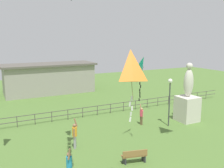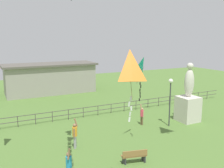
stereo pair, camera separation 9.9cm
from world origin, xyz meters
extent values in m
cube|color=beige|center=(8.51, 8.89, 1.10)|extent=(1.68, 1.68, 2.20)
ellipsoid|color=beige|center=(8.51, 8.89, 3.43)|extent=(0.90, 0.76, 2.44)
sphere|color=beige|center=(8.51, 8.89, 4.90)|extent=(0.56, 0.56, 0.56)
cylinder|color=#38383D|center=(6.20, 8.57, 1.84)|extent=(0.10, 0.10, 3.68)
sphere|color=white|center=(6.20, 8.57, 3.83)|extent=(0.36, 0.36, 0.36)
cube|color=olive|center=(0.26, 4.53, 0.45)|extent=(1.55, 0.74, 0.06)
cube|color=olive|center=(0.22, 4.36, 0.67)|extent=(1.47, 0.41, 0.36)
cube|color=#333338|center=(-0.32, 4.67, 0.23)|extent=(0.08, 0.36, 0.45)
cube|color=#333338|center=(0.85, 4.39, 0.23)|extent=(0.08, 0.36, 0.45)
cylinder|color=brown|center=(4.32, 9.92, 0.38)|extent=(0.13, 0.13, 0.76)
cylinder|color=brown|center=(4.34, 9.77, 0.38)|extent=(0.13, 0.13, 0.76)
cylinder|color=#D83F59|center=(4.33, 9.84, 1.03)|extent=(0.28, 0.28, 0.54)
sphere|color=tan|center=(4.33, 9.84, 1.40)|extent=(0.20, 0.20, 0.20)
cylinder|color=tan|center=(4.35, 10.03, 1.51)|extent=(0.14, 0.10, 0.52)
cylinder|color=tan|center=(4.36, 9.66, 1.00)|extent=(0.08, 0.08, 0.51)
cylinder|color=#268CBF|center=(-3.76, 4.28, 1.12)|extent=(0.30, 0.30, 0.59)
sphere|color=#8C6647|center=(-3.76, 4.28, 1.53)|extent=(0.22, 0.22, 0.22)
cylinder|color=#8C6647|center=(-3.80, 4.08, 1.64)|extent=(0.18, 0.09, 0.56)
cylinder|color=#8C6647|center=(-3.76, 4.48, 1.09)|extent=(0.09, 0.09, 0.56)
cylinder|color=#99999E|center=(-2.15, 8.09, 0.44)|extent=(0.15, 0.15, 0.87)
cylinder|color=#99999E|center=(-2.23, 7.94, 0.44)|extent=(0.15, 0.15, 0.87)
cylinder|color=orange|center=(-2.19, 8.02, 1.18)|extent=(0.32, 0.32, 0.62)
sphere|color=#8C6647|center=(-2.19, 8.02, 1.60)|extent=(0.23, 0.23, 0.23)
cylinder|color=#8C6647|center=(-2.04, 8.18, 1.73)|extent=(0.28, 0.21, 0.59)
cylinder|color=#8C6647|center=(-2.29, 7.83, 1.14)|extent=(0.10, 0.10, 0.58)
pyramid|color=#19B2B2|center=(2.18, 6.55, 5.42)|extent=(1.26, 1.01, 1.19)
cylinder|color=#4C381E|center=(2.06, 6.77, 4.83)|extent=(0.26, 0.47, 1.19)
cube|color=black|center=(2.07, 6.78, 4.25)|extent=(0.09, 0.02, 0.20)
cube|color=black|center=(2.15, 6.82, 4.03)|extent=(0.11, 0.02, 0.21)
cube|color=black|center=(2.06, 6.77, 3.81)|extent=(0.09, 0.04, 0.20)
cube|color=black|center=(2.09, 6.79, 3.59)|extent=(0.09, 0.01, 0.20)
cube|color=black|center=(2.11, 6.80, 3.37)|extent=(0.08, 0.04, 0.20)
cube|color=black|center=(2.01, 6.75, 3.15)|extent=(0.10, 0.04, 0.20)
pyramid|color=orange|center=(-1.78, 1.74, 6.10)|extent=(1.05, 1.05, 1.22)
cylinder|color=#4C381E|center=(-1.93, 1.38, 5.49)|extent=(0.31, 0.75, 1.22)
cube|color=white|center=(-1.92, 1.38, 4.84)|extent=(0.10, 0.03, 0.20)
cube|color=white|center=(-2.02, 1.33, 4.62)|extent=(0.10, 0.03, 0.21)
cube|color=white|center=(-1.88, 1.40, 4.40)|extent=(0.10, 0.01, 0.21)
cube|color=white|center=(-1.96, 1.36, 4.18)|extent=(0.10, 0.03, 0.21)
cube|color=white|center=(-2.00, 1.34, 3.96)|extent=(0.12, 0.03, 0.21)
cylinder|color=#4C4742|center=(-5.11, 14.00, 0.47)|extent=(0.06, 0.06, 0.95)
cylinder|color=#4C4742|center=(-3.68, 14.00, 0.47)|extent=(0.06, 0.06, 0.95)
cylinder|color=#4C4742|center=(-2.24, 14.00, 0.47)|extent=(0.06, 0.06, 0.95)
cylinder|color=#4C4742|center=(-0.79, 14.00, 0.47)|extent=(0.06, 0.06, 0.95)
cylinder|color=#4C4742|center=(0.63, 14.00, 0.47)|extent=(0.06, 0.06, 0.95)
cylinder|color=#4C4742|center=(2.11, 14.00, 0.47)|extent=(0.06, 0.06, 0.95)
cylinder|color=#4C4742|center=(3.51, 14.00, 0.47)|extent=(0.06, 0.06, 0.95)
cylinder|color=#4C4742|center=(4.98, 14.00, 0.47)|extent=(0.06, 0.06, 0.95)
cylinder|color=#4C4742|center=(6.37, 14.00, 0.47)|extent=(0.06, 0.06, 0.95)
cylinder|color=#4C4742|center=(7.86, 14.00, 0.47)|extent=(0.06, 0.06, 0.95)
cylinder|color=#4C4742|center=(9.24, 14.00, 0.47)|extent=(0.06, 0.06, 0.95)
cylinder|color=#4C4742|center=(10.71, 14.00, 0.47)|extent=(0.06, 0.06, 0.95)
cylinder|color=#4C4742|center=(12.14, 14.00, 0.47)|extent=(0.06, 0.06, 0.95)
cylinder|color=#4C4742|center=(13.55, 14.00, 0.47)|extent=(0.06, 0.06, 0.95)
cylinder|color=#4C4742|center=(15.00, 14.00, 0.47)|extent=(0.06, 0.06, 0.95)
cylinder|color=#4C4742|center=(16.47, 14.00, 0.47)|extent=(0.06, 0.06, 0.95)
cube|color=#4C4742|center=(0.00, 14.00, 0.91)|extent=(36.00, 0.05, 0.05)
cube|color=#4C4742|center=(0.00, 14.00, 0.47)|extent=(36.00, 0.05, 0.05)
cube|color=gray|center=(0.49, 26.00, 1.85)|extent=(11.33, 4.09, 3.69)
cube|color=#59544C|center=(0.49, 26.00, 3.81)|extent=(11.93, 4.69, 0.24)
camera|label=1|loc=(-7.20, -7.14, 7.28)|focal=40.36mm
camera|label=2|loc=(-7.12, -7.18, 7.28)|focal=40.36mm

